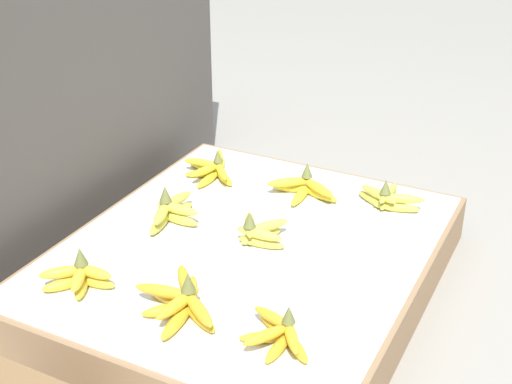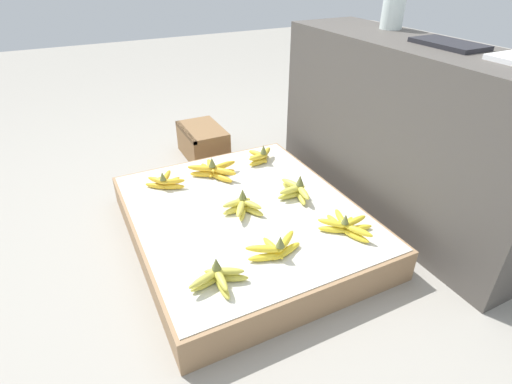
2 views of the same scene
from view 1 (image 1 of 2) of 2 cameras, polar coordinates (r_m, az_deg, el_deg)
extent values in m
plane|color=gray|center=(2.10, -0.62, -7.73)|extent=(10.00, 10.00, 0.00)
cube|color=#997551|center=(2.06, -0.63, -6.06)|extent=(1.15, 0.98, 0.15)
cube|color=silver|center=(2.02, -0.65, -4.27)|extent=(1.11, 0.95, 0.00)
cube|color=#4C4742|center=(2.40, -16.74, 6.87)|extent=(1.46, 0.41, 0.82)
ellipsoid|color=gold|center=(1.68, 1.69, -10.78)|extent=(0.08, 0.12, 0.03)
ellipsoid|color=gold|center=(1.66, 0.79, -11.53)|extent=(0.09, 0.12, 0.03)
ellipsoid|color=gold|center=(1.63, 1.87, -12.29)|extent=(0.12, 0.03, 0.03)
ellipsoid|color=gold|center=(1.63, 3.16, -12.21)|extent=(0.10, 0.11, 0.03)
ellipsoid|color=gold|center=(1.67, 1.48, -10.09)|extent=(0.06, 0.13, 0.03)
ellipsoid|color=gold|center=(1.62, 0.85, -11.39)|extent=(0.12, 0.09, 0.03)
ellipsoid|color=gold|center=(1.62, 2.84, -11.43)|extent=(0.12, 0.09, 0.03)
cone|color=olive|center=(1.62, 2.64, -9.73)|extent=(0.03, 0.03, 0.04)
ellipsoid|color=gold|center=(2.22, 11.17, -1.19)|extent=(0.06, 0.14, 0.03)
ellipsoid|color=gold|center=(2.26, 10.57, -0.61)|extent=(0.14, 0.03, 0.03)
ellipsoid|color=gold|center=(2.25, 9.47, -0.67)|extent=(0.09, 0.14, 0.03)
ellipsoid|color=gold|center=(2.21, 11.52, -0.52)|extent=(0.07, 0.14, 0.03)
ellipsoid|color=gold|center=(2.24, 10.54, -0.09)|extent=(0.14, 0.03, 0.03)
ellipsoid|color=gold|center=(2.22, 9.76, -0.17)|extent=(0.09, 0.14, 0.03)
cone|color=olive|center=(2.19, 10.34, 0.44)|extent=(0.03, 0.03, 0.05)
ellipsoid|color=gold|center=(1.80, -5.23, -8.09)|extent=(0.15, 0.10, 0.03)
ellipsoid|color=gold|center=(1.78, -6.54, -8.63)|extent=(0.04, 0.15, 0.03)
ellipsoid|color=gold|center=(1.75, -6.72, -9.31)|extent=(0.12, 0.13, 0.03)
ellipsoid|color=gold|center=(1.71, -6.32, -10.24)|extent=(0.15, 0.04, 0.03)
ellipsoid|color=gold|center=(1.72, -4.65, -9.84)|extent=(0.10, 0.14, 0.03)
ellipsoid|color=gold|center=(1.78, -5.70, -7.18)|extent=(0.13, 0.12, 0.03)
ellipsoid|color=gold|center=(1.76, -7.40, -7.89)|extent=(0.06, 0.15, 0.03)
ellipsoid|color=gold|center=(1.71, -6.24, -8.86)|extent=(0.15, 0.05, 0.03)
ellipsoid|color=gold|center=(1.69, -4.63, -9.32)|extent=(0.11, 0.14, 0.03)
cone|color=olive|center=(1.71, -5.47, -7.18)|extent=(0.04, 0.04, 0.05)
ellipsoid|color=#DBCC4C|center=(2.00, 0.45, -4.05)|extent=(0.05, 0.14, 0.03)
ellipsoid|color=#DBCC4C|center=(2.03, 0.44, -3.55)|extent=(0.13, 0.09, 0.03)
ellipsoid|color=#DBCC4C|center=(2.05, -0.49, -3.22)|extent=(0.13, 0.09, 0.03)
ellipsoid|color=#DBCC4C|center=(1.98, 0.27, -3.33)|extent=(0.03, 0.14, 0.03)
ellipsoid|color=#DBCC4C|center=(2.01, 0.86, -2.77)|extent=(0.13, 0.10, 0.03)
ellipsoid|color=#DBCC4C|center=(2.02, -0.52, -2.65)|extent=(0.13, 0.09, 0.03)
cone|color=olive|center=(1.97, -0.51, -2.16)|extent=(0.04, 0.04, 0.05)
ellipsoid|color=yellow|center=(2.30, 3.10, 0.33)|extent=(0.07, 0.15, 0.03)
ellipsoid|color=yellow|center=(2.25, 3.60, -0.28)|extent=(0.15, 0.04, 0.03)
ellipsoid|color=yellow|center=(2.26, 5.04, -0.14)|extent=(0.07, 0.15, 0.03)
ellipsoid|color=yellow|center=(2.27, 2.71, 0.80)|extent=(0.11, 0.13, 0.03)
ellipsoid|color=yellow|center=(2.24, 4.98, 0.35)|extent=(0.10, 0.14, 0.03)
cone|color=olive|center=(2.26, 4.11, 1.78)|extent=(0.04, 0.04, 0.05)
ellipsoid|color=gold|center=(1.89, -15.07, -7.12)|extent=(0.11, 0.09, 0.03)
ellipsoid|color=gold|center=(1.87, -13.80, -7.32)|extent=(0.11, 0.08, 0.03)
ellipsoid|color=gold|center=(1.88, -12.78, -7.01)|extent=(0.04, 0.12, 0.03)
ellipsoid|color=gold|center=(1.88, -15.24, -6.22)|extent=(0.10, 0.10, 0.03)
ellipsoid|color=gold|center=(1.85, -14.01, -6.70)|extent=(0.12, 0.08, 0.03)
ellipsoid|color=gold|center=(1.86, -12.97, -6.25)|extent=(0.04, 0.12, 0.03)
cone|color=olive|center=(1.86, -13.88, -5.00)|extent=(0.04, 0.04, 0.05)
ellipsoid|color=gold|center=(2.11, -7.67, -2.47)|extent=(0.14, 0.06, 0.03)
ellipsoid|color=gold|center=(2.12, -6.25, -2.14)|extent=(0.04, 0.14, 0.03)
ellipsoid|color=gold|center=(2.16, -6.52, -1.56)|extent=(0.14, 0.07, 0.03)
ellipsoid|color=gold|center=(2.10, -7.52, -1.66)|extent=(0.14, 0.07, 0.03)
ellipsoid|color=gold|center=(2.11, -6.31, -1.34)|extent=(0.03, 0.14, 0.03)
ellipsoid|color=gold|center=(2.16, -6.50, -0.72)|extent=(0.14, 0.05, 0.03)
cone|color=olive|center=(2.11, -7.28, -0.14)|extent=(0.04, 0.04, 0.05)
ellipsoid|color=yellow|center=(2.45, -2.87, 2.12)|extent=(0.12, 0.07, 0.03)
ellipsoid|color=yellow|center=(2.44, -4.24, 1.99)|extent=(0.05, 0.12, 0.03)
ellipsoid|color=yellow|center=(2.40, -4.25, 1.49)|extent=(0.09, 0.11, 0.03)
ellipsoid|color=yellow|center=(2.35, -3.87, 0.98)|extent=(0.12, 0.03, 0.03)
ellipsoid|color=yellow|center=(2.37, -2.59, 1.15)|extent=(0.09, 0.11, 0.03)
ellipsoid|color=yellow|center=(2.45, -2.99, 2.76)|extent=(0.12, 0.08, 0.03)
ellipsoid|color=yellow|center=(2.41, -4.40, 2.35)|extent=(0.04, 0.12, 0.03)
ellipsoid|color=yellow|center=(2.36, -4.11, 1.73)|extent=(0.12, 0.06, 0.03)
ellipsoid|color=yellow|center=(2.35, -2.78, 1.63)|extent=(0.11, 0.10, 0.03)
cone|color=olive|center=(2.38, -3.06, 2.90)|extent=(0.03, 0.03, 0.04)
camera|label=2|loc=(2.90, 25.77, 24.01)|focal=28.00mm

